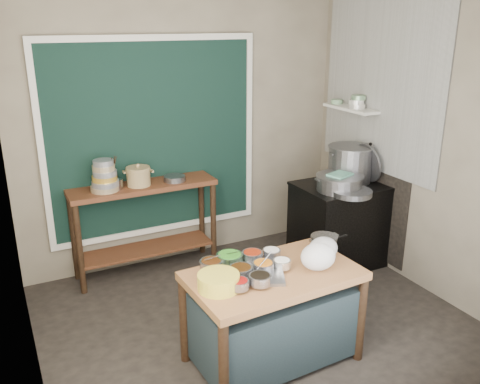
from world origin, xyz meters
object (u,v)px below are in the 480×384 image
yellow_basin (218,282)px  steamer (339,183)px  ceramic_crock (139,177)px  prep_table (273,317)px  stock_pot (350,164)px  condiment_tray (247,273)px  back_counter (146,229)px  utensil_cup (115,184)px  stove_block (340,225)px  saucepan (324,243)px

yellow_basin → steamer: bearing=29.7°
ceramic_crock → steamer: 1.98m
prep_table → stock_pot: bearing=33.9°
yellow_basin → steamer: size_ratio=0.60×
prep_table → stock_pot: 2.12m
steamer → prep_table: bearing=-143.5°
condiment_tray → prep_table: bearing=-17.5°
prep_table → yellow_basin: bearing=-178.1°
back_counter → utensil_cup: bearing=-178.0°
prep_table → steamer: (1.33, 0.99, 0.58)m
yellow_basin → utensil_cup: (-0.23, 1.88, 0.19)m
prep_table → yellow_basin: 0.63m
stove_block → saucepan: (-0.94, -0.97, 0.38)m
yellow_basin → ceramic_crock: size_ratio=1.17×
condiment_tray → steamer: bearing=31.3°
yellow_basin → steamer: 2.07m
stove_block → utensil_cup: utensil_cup is taller
saucepan → utensil_cup: utensil_cup is taller
steamer → stove_block: bearing=41.4°
stove_block → condiment_tray: bearing=-147.6°
condiment_tray → utensil_cup: utensil_cup is taller
prep_table → condiment_tray: 0.43m
stove_block → prep_table: bearing=-142.9°
yellow_basin → utensil_cup: bearing=97.1°
prep_table → stove_block: bearing=34.5°
prep_table → yellow_basin: (-0.46, -0.04, 0.43)m
back_counter → yellow_basin: bearing=-91.3°
yellow_basin → saucepan: (1.01, 0.18, 0.00)m
utensil_cup → ceramic_crock: bearing=-2.4°
stock_pot → stove_block: bearing=-151.4°
yellow_basin → saucepan: size_ratio=1.32×
stove_block → ceramic_crock: (-1.94, 0.71, 0.61)m
condiment_tray → steamer: steamer is taller
prep_table → saucepan: (0.55, 0.15, 0.43)m
prep_table → stove_block: (1.48, 1.12, 0.05)m
prep_table → back_counter: size_ratio=0.86×
back_counter → ceramic_crock: (-0.04, -0.02, 0.56)m
utensil_cup → stock_pot: stock_pot is taller
prep_table → stove_block: size_ratio=1.39×
back_counter → stove_block: (1.90, -0.73, -0.05)m
back_counter → stock_pot: stock_pot is taller
back_counter → ceramic_crock: size_ratio=5.87×
stove_block → stock_pot: (0.13, 0.07, 0.64)m
stove_block → ceramic_crock: ceramic_crock is taller
condiment_tray → saucepan: 0.74m
yellow_basin → stock_pot: (2.07, 1.23, 0.26)m
saucepan → steamer: bearing=42.7°
ceramic_crock → stock_pot: size_ratio=0.51×
condiment_tray → yellow_basin: bearing=-160.3°
prep_table → ceramic_crock: bearing=101.5°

